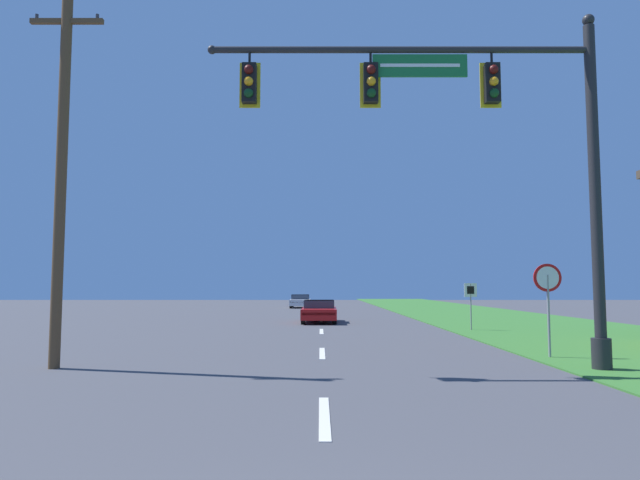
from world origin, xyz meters
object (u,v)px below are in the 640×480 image
at_px(car_ahead, 318,311).
at_px(route_sign_post, 469,296).
at_px(stop_sign, 546,289).
at_px(far_car, 299,301).
at_px(signal_mast, 488,143).
at_px(utility_pole_near, 60,166).

height_order(car_ahead, route_sign_post, route_sign_post).
distance_m(car_ahead, route_sign_post, 8.85).
bearing_deg(car_ahead, stop_sign, -68.03).
xyz_separation_m(car_ahead, far_car, (-1.75, 21.38, -0.00)).
height_order(far_car, route_sign_post, route_sign_post).
relative_size(signal_mast, route_sign_post, 4.62).
distance_m(signal_mast, car_ahead, 18.71).
bearing_deg(stop_sign, utility_pole_near, -171.46).
height_order(stop_sign, route_sign_post, stop_sign).
relative_size(car_ahead, far_car, 1.04).
relative_size(car_ahead, utility_pole_near, 0.49).
relative_size(far_car, utility_pole_near, 0.47).
relative_size(signal_mast, stop_sign, 3.75).
height_order(signal_mast, utility_pole_near, utility_pole_near).
bearing_deg(signal_mast, car_ahead, 102.95).
xyz_separation_m(far_car, stop_sign, (7.96, -36.79, 1.26)).
bearing_deg(utility_pole_near, far_car, 83.39).
distance_m(car_ahead, far_car, 21.46).
height_order(car_ahead, utility_pole_near, utility_pole_near).
relative_size(far_car, route_sign_post, 2.17).
relative_size(route_sign_post, utility_pole_near, 0.22).
bearing_deg(signal_mast, route_sign_post, 77.64).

